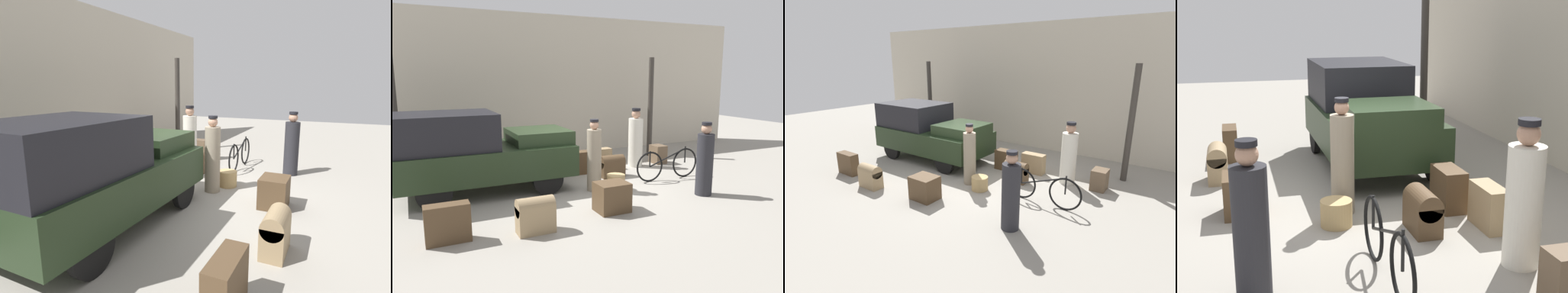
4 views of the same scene
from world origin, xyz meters
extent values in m
plane|color=gray|center=(0.00, 0.00, 0.00)|extent=(30.00, 30.00, 0.00)
cube|color=beige|center=(0.00, 4.08, 2.25)|extent=(16.00, 0.15, 4.50)
cylinder|color=#38332D|center=(3.51, 2.45, 1.58)|extent=(0.16, 0.16, 3.16)
cylinder|color=black|center=(-0.91, 1.54, 0.35)|extent=(0.70, 0.12, 0.70)
cylinder|color=black|center=(-0.91, -0.08, 0.35)|extent=(0.70, 0.12, 0.70)
cylinder|color=black|center=(-3.26, 1.54, 0.35)|extent=(0.70, 0.12, 0.70)
cylinder|color=black|center=(-3.26, -0.08, 0.35)|extent=(0.70, 0.12, 0.70)
cube|color=black|center=(-2.08, 0.73, 0.71)|extent=(3.80, 1.78, 0.68)
cube|color=black|center=(-2.94, 0.73, 1.44)|extent=(2.09, 1.64, 0.78)
cube|color=black|center=(-0.85, 0.73, 1.21)|extent=(1.33, 1.39, 0.31)
torus|color=black|center=(2.80, -0.19, 0.38)|extent=(0.76, 0.04, 0.76)
torus|color=black|center=(1.71, -0.19, 0.38)|extent=(0.76, 0.04, 0.76)
cylinder|color=black|center=(2.26, -0.19, 0.57)|extent=(1.10, 0.04, 0.41)
cylinder|color=black|center=(1.71, -0.19, 0.58)|extent=(0.04, 0.04, 0.40)
cylinder|color=black|center=(2.80, -0.19, 0.60)|extent=(0.04, 0.04, 0.43)
cylinder|color=tan|center=(0.63, -0.41, 0.18)|extent=(0.43, 0.43, 0.36)
cylinder|color=#232328|center=(2.20, -1.57, 0.68)|extent=(0.36, 0.36, 1.36)
sphere|color=tan|center=(2.20, -1.57, 1.48)|extent=(0.22, 0.22, 0.22)
cylinder|color=black|center=(2.20, -1.57, 1.59)|extent=(0.21, 0.21, 0.06)
cylinder|color=silver|center=(2.28, 1.37, 0.70)|extent=(0.41, 0.41, 1.39)
sphere|color=tan|center=(2.28, 1.37, 1.52)|extent=(0.26, 0.26, 0.26)
cylinder|color=black|center=(2.28, 1.37, 1.65)|extent=(0.24, 0.24, 0.07)
cylinder|color=gray|center=(0.16, -0.22, 0.71)|extent=(0.33, 0.33, 1.41)
sphere|color=tan|center=(0.16, -0.22, 1.52)|extent=(0.20, 0.20, 0.20)
cylinder|color=black|center=(0.16, -0.22, 1.62)|extent=(0.19, 0.19, 0.06)
cube|color=#4C3823|center=(-0.14, -1.61, 0.29)|extent=(0.62, 0.51, 0.58)
cube|color=#4C3823|center=(1.10, 0.63, 0.20)|extent=(0.64, 0.34, 0.40)
cylinder|color=#4C3823|center=(1.10, 0.63, 0.40)|extent=(0.64, 0.34, 0.34)
cube|color=brown|center=(3.12, 1.41, 0.27)|extent=(0.36, 0.45, 0.54)
cube|color=#937A56|center=(-1.80, -1.95, 0.23)|extent=(0.63, 0.32, 0.46)
cylinder|color=#937A56|center=(-1.80, -1.95, 0.46)|extent=(0.63, 0.32, 0.32)
cube|color=#937A56|center=(1.19, 1.52, 0.29)|extent=(0.67, 0.29, 0.58)
cube|color=#4C3823|center=(-3.17, -1.73, 0.32)|extent=(0.69, 0.27, 0.63)
cube|color=#4C3823|center=(0.39, 1.28, 0.30)|extent=(0.64, 0.33, 0.61)
camera|label=1|loc=(-5.72, -2.61, 2.26)|focal=28.00mm
camera|label=2|loc=(-3.61, -7.81, 2.63)|focal=35.00mm
camera|label=3|loc=(4.88, -6.31, 3.28)|focal=28.00mm
camera|label=4|loc=(7.31, -1.69, 2.81)|focal=50.00mm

